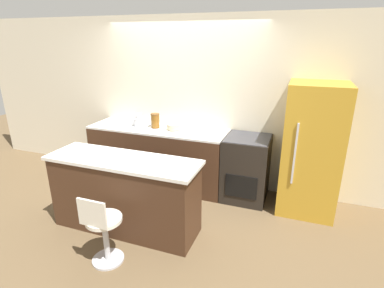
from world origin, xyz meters
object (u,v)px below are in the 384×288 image
object	(u,v)px
oven_range	(246,168)
kettle	(139,121)
refrigerator	(311,150)
stool_chair	(103,231)
mixing_bowl	(174,127)

from	to	relation	value
oven_range	kettle	bearing A→B (deg)	179.89
refrigerator	stool_chair	size ratio (longest dim) A/B	2.14
stool_chair	refrigerator	bearing A→B (deg)	43.86
mixing_bowl	kettle	bearing A→B (deg)	-180.00
stool_chair	mixing_bowl	distance (m)	2.00
oven_range	refrigerator	bearing A→B (deg)	-1.64
kettle	stool_chair	bearing A→B (deg)	-71.66
stool_chair	mixing_bowl	bearing A→B (deg)	90.94
kettle	mixing_bowl	distance (m)	0.60
oven_range	refrigerator	world-z (taller)	refrigerator
oven_range	stool_chair	size ratio (longest dim) A/B	1.15
mixing_bowl	oven_range	bearing A→B (deg)	-0.17
stool_chair	kettle	size ratio (longest dim) A/B	3.93
refrigerator	mixing_bowl	xyz separation A→B (m)	(-1.99, 0.03, 0.11)
kettle	refrigerator	bearing A→B (deg)	-0.61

